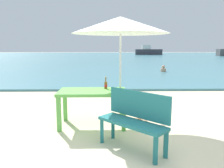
# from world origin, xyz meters

# --- Properties ---
(ground_plane) EXTENTS (120.00, 120.00, 0.00)m
(ground_plane) POSITION_xyz_m (0.00, 0.00, 0.00)
(ground_plane) COLOR beige
(sea_water) EXTENTS (120.00, 50.00, 0.08)m
(sea_water) POSITION_xyz_m (0.00, 30.00, 0.04)
(sea_water) COLOR teal
(sea_water) RESTS_ON ground_plane
(picnic_table_green) EXTENTS (1.40, 0.80, 0.76)m
(picnic_table_green) POSITION_xyz_m (-0.90, 1.20, 0.65)
(picnic_table_green) COLOR #60B24C
(picnic_table_green) RESTS_ON ground_plane
(beer_bottle_amber) EXTENTS (0.07, 0.07, 0.26)m
(beer_bottle_amber) POSITION_xyz_m (-0.61, 1.38, 0.85)
(beer_bottle_amber) COLOR brown
(beer_bottle_amber) RESTS_ON picnic_table_green
(patio_umbrella) EXTENTS (2.10, 2.10, 2.30)m
(patio_umbrella) POSITION_xyz_m (-0.29, 1.53, 2.12)
(patio_umbrella) COLOR silver
(patio_umbrella) RESTS_ON ground_plane
(side_table_wood) EXTENTS (0.44, 0.44, 0.54)m
(side_table_wood) POSITION_xyz_m (0.15, 1.48, 0.35)
(side_table_wood) COLOR tan
(side_table_wood) RESTS_ON ground_plane
(bench_teal_center) EXTENTS (1.10, 1.10, 0.95)m
(bench_teal_center) POSITION_xyz_m (-0.14, 0.06, 0.54)
(bench_teal_center) COLOR #237275
(bench_teal_center) RESTS_ON ground_plane
(swimmer_person) EXTENTS (0.34, 0.34, 0.41)m
(swimmer_person) POSITION_xyz_m (2.95, 10.95, 0.24)
(swimmer_person) COLOR tan
(swimmer_person) RESTS_ON sea_water
(boat_tanker) EXTENTS (4.92, 1.34, 1.79)m
(boat_tanker) POSITION_xyz_m (7.01, 39.85, 0.72)
(boat_tanker) COLOR #38383F
(boat_tanker) RESTS_ON sea_water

